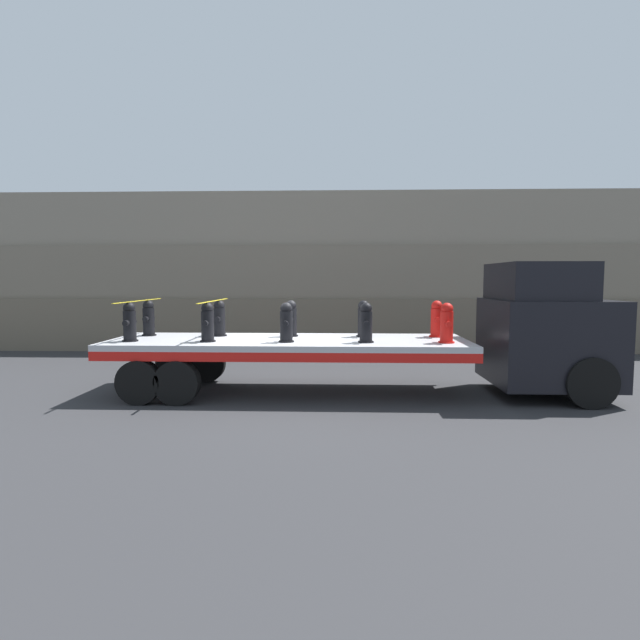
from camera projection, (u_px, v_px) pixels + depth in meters
The scene contains 16 objects.
ground_plane at pixel (289, 393), 11.66m from camera, with size 120.00×120.00×0.00m, color #2D2D30.
rock_cliff at pixel (309, 272), 19.47m from camera, with size 60.00×3.30×5.83m.
truck_cab at pixel (550, 329), 11.31m from camera, with size 2.52×2.61×3.02m.
flatbed_trailer at pixel (259, 350), 11.60m from camera, with size 8.20×2.63×1.27m.
fire_hydrant_black_near_0 at pixel (130, 322), 11.09m from camera, with size 0.35×0.50×0.88m.
fire_hydrant_black_far_0 at pixel (149, 318), 12.20m from camera, with size 0.35×0.50×0.88m.
fire_hydrant_black_near_1 at pixel (207, 323), 11.03m from camera, with size 0.35×0.50×0.88m.
fire_hydrant_black_far_1 at pixel (219, 319), 12.14m from camera, with size 0.35×0.50×0.88m.
fire_hydrant_black_near_2 at pixel (286, 323), 10.96m from camera, with size 0.35×0.50×0.88m.
fire_hydrant_black_far_2 at pixel (291, 319), 12.07m from camera, with size 0.35×0.50×0.88m.
fire_hydrant_black_near_3 at pixel (366, 323), 10.90m from camera, with size 0.35×0.50×0.88m.
fire_hydrant_black_far_3 at pixel (363, 319), 12.01m from camera, with size 0.35×0.50×0.88m.
fire_hydrant_red_near_4 at pixel (447, 323), 10.83m from camera, with size 0.35×0.50×0.88m.
fire_hydrant_red_far_4 at pixel (437, 319), 11.95m from camera, with size 0.35×0.50×0.88m.
cargo_strap_rear at pixel (139, 301), 11.61m from camera, with size 0.05×2.74×0.01m.
cargo_strap_middle at pixel (213, 301), 11.55m from camera, with size 0.05×2.74×0.01m.
Camera 1 is at (1.15, -11.44, 2.65)m, focal length 28.00 mm.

